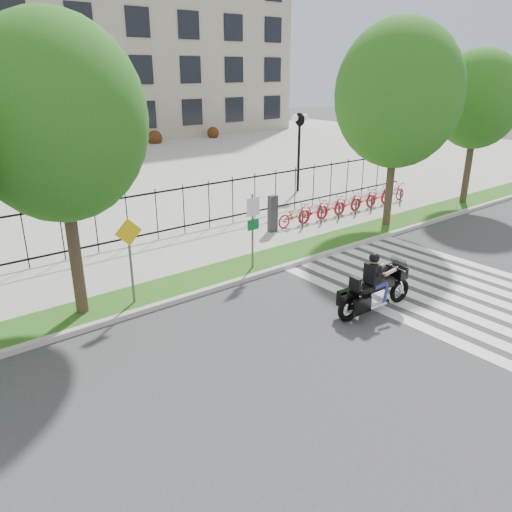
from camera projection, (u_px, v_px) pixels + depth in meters
ground at (330, 335)px, 12.76m from camera, size 120.00×120.00×0.00m
curb at (236, 282)px, 15.74m from camera, size 60.00×0.20×0.15m
grass_verge at (220, 274)px, 16.36m from camera, size 60.00×1.50×0.15m
sidewalk at (181, 253)px, 18.20m from camera, size 60.00×3.50×0.15m
plaza at (38, 177)px, 31.08m from camera, size 80.00×34.00×0.10m
crosswalk_stripes at (438, 287)px, 15.56m from camera, size 5.70×8.00×0.01m
iron_fence at (157, 214)px, 19.10m from camera, size 30.00×0.06×2.00m
lamp_post_right at (299, 133)px, 26.25m from camera, size 1.06×0.70×4.25m
street_tree_1 at (57, 120)px, 11.89m from camera, size 4.33×4.33×7.59m
street_tree_2 at (398, 95)px, 19.48m from camera, size 4.97×4.97×8.15m
street_tree_3 at (478, 99)px, 23.14m from camera, size 3.95×3.95×7.19m
bike_share_station at (346, 203)px, 22.80m from camera, size 8.86×0.85×1.50m
sign_pole_regulatory at (253, 222)px, 16.13m from camera, size 0.50×0.09×2.50m
sign_pole_warning at (130, 250)px, 13.64m from camera, size 0.78×0.09×2.49m
motorcycle_rider at (375, 288)px, 13.77m from camera, size 2.76×0.84×2.12m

